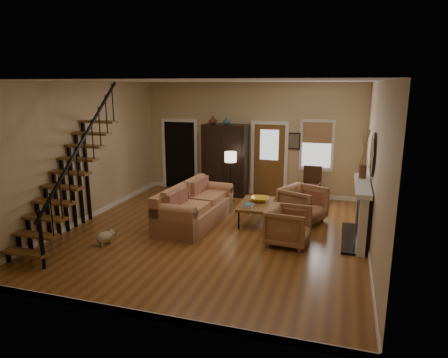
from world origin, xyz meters
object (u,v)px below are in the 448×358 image
(side_chair, at_px, (311,185))
(armchair_left, at_px, (288,226))
(coffee_table, at_px, (256,213))
(armchair_right, at_px, (303,205))
(floor_lamp, at_px, (230,178))
(sofa, at_px, (195,206))
(armoire, at_px, (225,160))

(side_chair, bearing_deg, armchair_left, -93.47)
(coffee_table, distance_m, armchair_right, 1.14)
(side_chair, bearing_deg, armchair_right, -91.82)
(coffee_table, xyz_separation_m, side_chair, (1.11, 2.02, 0.27))
(armchair_left, xyz_separation_m, floor_lamp, (-1.97, 2.52, 0.33))
(armchair_left, relative_size, floor_lamp, 0.60)
(sofa, height_order, coffee_table, sofa)
(armchair_left, distance_m, side_chair, 3.13)
(armchair_left, relative_size, armchair_right, 0.91)
(armchair_right, bearing_deg, armchair_left, -160.98)
(armchair_left, bearing_deg, armoire, 39.92)
(floor_lamp, bearing_deg, coffee_table, -53.65)
(armchair_right, bearing_deg, armoire, 77.97)
(floor_lamp, bearing_deg, armoire, 115.99)
(armchair_right, relative_size, floor_lamp, 0.66)
(coffee_table, bearing_deg, side_chair, 61.13)
(armoire, relative_size, armchair_left, 2.44)
(floor_lamp, relative_size, side_chair, 1.41)
(armchair_left, relative_size, side_chair, 0.84)
(sofa, distance_m, floor_lamp, 1.98)
(sofa, height_order, armchair_right, sofa)
(armoire, relative_size, coffee_table, 1.65)
(armchair_left, bearing_deg, floor_lamp, 42.53)
(coffee_table, bearing_deg, floor_lamp, 126.35)
(armchair_right, bearing_deg, side_chair, 22.49)
(armoire, relative_size, floor_lamp, 1.46)
(floor_lamp, bearing_deg, armchair_right, -26.21)
(coffee_table, relative_size, armchair_left, 1.48)
(armoire, bearing_deg, armchair_left, -54.57)
(coffee_table, height_order, floor_lamp, floor_lamp)
(armchair_left, bearing_deg, side_chair, 1.02)
(armoire, bearing_deg, floor_lamp, -64.01)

